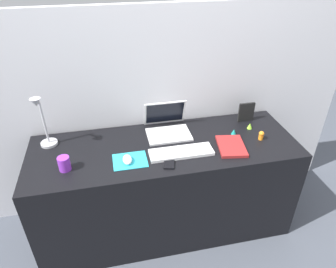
% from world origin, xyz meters
% --- Properties ---
extents(ground_plane, '(6.00, 6.00, 0.00)m').
position_xyz_m(ground_plane, '(0.00, 0.00, 0.00)').
color(ground_plane, '#474C56').
extents(back_wall, '(2.99, 0.05, 1.57)m').
position_xyz_m(back_wall, '(0.00, 0.35, 0.79)').
color(back_wall, silver).
rests_on(back_wall, ground_plane).
extents(desk, '(1.79, 0.62, 0.74)m').
position_xyz_m(desk, '(0.00, 0.00, 0.37)').
color(desk, black).
rests_on(desk, ground_plane).
extents(laptop, '(0.30, 0.28, 0.21)m').
position_xyz_m(laptop, '(0.05, 0.18, 0.79)').
color(laptop, white).
rests_on(laptop, desk).
extents(keyboard, '(0.41, 0.13, 0.02)m').
position_xyz_m(keyboard, '(0.08, -0.11, 0.75)').
color(keyboard, white).
rests_on(keyboard, desk).
extents(mousepad, '(0.21, 0.17, 0.00)m').
position_xyz_m(mousepad, '(-0.25, -0.12, 0.74)').
color(mousepad, '#28B7CC').
rests_on(mousepad, desk).
extents(mouse, '(0.06, 0.10, 0.03)m').
position_xyz_m(mouse, '(-0.26, -0.13, 0.76)').
color(mouse, white).
rests_on(mouse, mousepad).
extents(cell_phone, '(0.09, 0.14, 0.01)m').
position_xyz_m(cell_phone, '(-0.01, -0.19, 0.74)').
color(cell_phone, black).
rests_on(cell_phone, desk).
extents(desk_lamp, '(0.11, 0.16, 0.38)m').
position_xyz_m(desk_lamp, '(-0.75, 0.15, 0.92)').
color(desk_lamp, '#B7B7BC').
rests_on(desk_lamp, desk).
extents(notebook_pad, '(0.21, 0.26, 0.02)m').
position_xyz_m(notebook_pad, '(0.42, -0.11, 0.75)').
color(notebook_pad, maroon).
rests_on(notebook_pad, desk).
extents(picture_frame, '(0.12, 0.02, 0.15)m').
position_xyz_m(picture_frame, '(0.66, 0.19, 0.81)').
color(picture_frame, black).
rests_on(picture_frame, desk).
extents(coffee_mug, '(0.07, 0.07, 0.09)m').
position_xyz_m(coffee_mug, '(-0.63, -0.12, 0.78)').
color(coffee_mug, purple).
rests_on(coffee_mug, desk).
extents(toy_figurine_teal, '(0.04, 0.04, 0.04)m').
position_xyz_m(toy_figurine_teal, '(0.50, 0.04, 0.76)').
color(toy_figurine_teal, teal).
rests_on(toy_figurine_teal, desk).
extents(toy_figurine_lime, '(0.04, 0.04, 0.04)m').
position_xyz_m(toy_figurine_lime, '(0.65, 0.09, 0.76)').
color(toy_figurine_lime, '#8CDB33').
rests_on(toy_figurine_lime, desk).
extents(toy_figurine_orange, '(0.04, 0.04, 0.06)m').
position_xyz_m(toy_figurine_orange, '(0.66, -0.06, 0.77)').
color(toy_figurine_orange, orange).
rests_on(toy_figurine_orange, desk).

